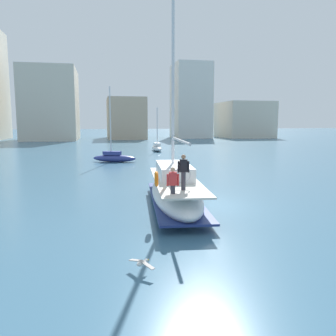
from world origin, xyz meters
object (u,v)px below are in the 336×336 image
Objects in this scene: moored_sloop_far at (157,147)px; moored_catamaran at (114,157)px; main_sailboat at (175,189)px; seagull at (142,263)px.

moored_catamaran is at bearing -118.22° from moored_sloop_far.
main_sailboat is 8.24m from seagull.
main_sailboat reaches higher than seagull.
moored_sloop_far is 14.91m from moored_catamaran.
moored_catamaran is at bearing 96.42° from main_sailboat.
moored_sloop_far reaches higher than seagull.
main_sailboat is 1.72× the size of moored_catamaran.
main_sailboat reaches higher than moored_catamaran.
moored_catamaran is 28.79m from seagull.
moored_sloop_far is at bearing 82.20° from main_sailboat.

